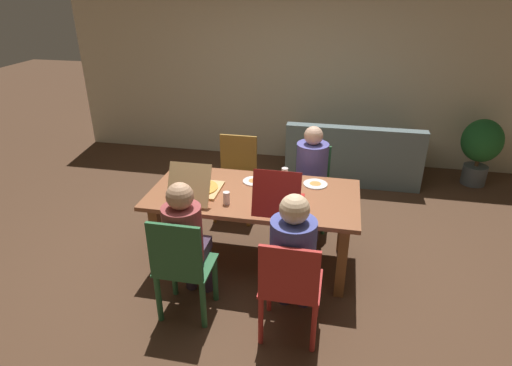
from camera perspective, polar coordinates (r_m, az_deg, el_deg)
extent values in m
plane|color=#4E3423|center=(4.35, -0.27, -10.19)|extent=(20.00, 20.00, 0.00)
cube|color=beige|center=(6.45, 5.11, 15.62)|extent=(6.80, 0.12, 2.87)
cube|color=brown|center=(3.97, -0.29, -1.58)|extent=(1.94, 0.96, 0.04)
cube|color=brown|center=(4.10, -13.11, -7.40)|extent=(0.08, 0.08, 0.71)
cube|color=brown|center=(3.79, 11.41, -10.27)|extent=(0.08, 0.08, 0.71)
cube|color=brown|center=(4.67, -9.60, -2.72)|extent=(0.08, 0.08, 0.71)
cube|color=brown|center=(4.40, 11.62, -4.81)|extent=(0.08, 0.08, 0.71)
cylinder|color=#BB302C|center=(3.65, 1.78, -13.97)|extent=(0.04, 0.04, 0.45)
cylinder|color=#BB302C|center=(3.62, 8.21, -14.65)|extent=(0.04, 0.04, 0.45)
cylinder|color=#BB302C|center=(3.37, 0.64, -17.91)|extent=(0.04, 0.04, 0.45)
cylinder|color=#BB302C|center=(3.34, 7.73, -18.70)|extent=(0.04, 0.04, 0.45)
cube|color=#BB302C|center=(3.34, 4.73, -13.26)|extent=(0.45, 0.43, 0.02)
cube|color=#BB302C|center=(3.04, 4.41, -12.18)|extent=(0.43, 0.03, 0.44)
cylinder|color=#3A324A|center=(3.72, 3.92, -12.85)|extent=(0.10, 0.10, 0.47)
cylinder|color=#3A324A|center=(3.71, 6.55, -13.12)|extent=(0.10, 0.10, 0.47)
cube|color=#3A324A|center=(3.43, 5.12, -10.79)|extent=(0.30, 0.33, 0.11)
cylinder|color=#48509E|center=(3.15, 4.93, -8.95)|extent=(0.34, 0.34, 0.49)
sphere|color=beige|center=(2.97, 5.18, -3.52)|extent=(0.22, 0.22, 0.22)
cylinder|color=#2A6438|center=(4.69, 9.07, -4.40)|extent=(0.04, 0.04, 0.45)
cylinder|color=#2A6438|center=(4.71, 4.82, -4.02)|extent=(0.04, 0.04, 0.45)
cylinder|color=#2A6438|center=(5.02, 9.32, -2.32)|extent=(0.04, 0.04, 0.45)
cylinder|color=#2A6438|center=(5.03, 5.35, -1.96)|extent=(0.04, 0.04, 0.45)
cube|color=#2A6438|center=(4.75, 7.29, -0.67)|extent=(0.41, 0.43, 0.02)
cube|color=#2A6438|center=(4.84, 7.64, 2.69)|extent=(0.39, 0.03, 0.42)
cylinder|color=#432D4E|center=(4.57, 7.84, -5.05)|extent=(0.10, 0.10, 0.47)
cylinder|color=#432D4E|center=(4.58, 5.73, -4.86)|extent=(0.10, 0.10, 0.47)
cube|color=#432D4E|center=(4.57, 7.15, -0.92)|extent=(0.31, 0.34, 0.11)
cylinder|color=#54529F|center=(4.63, 7.49, 2.55)|extent=(0.34, 0.34, 0.46)
sphere|color=#D4A78B|center=(4.51, 7.72, 6.30)|extent=(0.20, 0.20, 0.20)
cylinder|color=#2A6239|center=(3.87, -10.95, -11.78)|extent=(0.05, 0.05, 0.45)
cylinder|color=#2A6239|center=(3.76, -5.49, -12.64)|extent=(0.05, 0.05, 0.45)
cylinder|color=#2A6239|center=(3.64, -12.91, -14.81)|extent=(0.05, 0.05, 0.45)
cylinder|color=#2A6239|center=(3.52, -7.08, -15.87)|extent=(0.05, 0.05, 0.45)
cube|color=#2A6239|center=(3.55, -9.39, -10.81)|extent=(0.44, 0.40, 0.02)
cube|color=#2A6239|center=(3.27, -10.81, -9.13)|extent=(0.42, 0.03, 0.48)
cylinder|color=#3D2E41|center=(3.91, -8.79, -10.95)|extent=(0.10, 0.10, 0.47)
cylinder|color=#3D2E41|center=(3.87, -6.64, -11.27)|extent=(0.10, 0.10, 0.47)
cube|color=#3D2E41|center=(3.63, -8.65, -8.72)|extent=(0.28, 0.29, 0.11)
cylinder|color=#993F40|center=(3.38, -9.74, -6.75)|extent=(0.31, 0.31, 0.48)
sphere|color=tan|center=(3.22, -10.18, -1.74)|extent=(0.21, 0.21, 0.21)
cylinder|color=olive|center=(4.78, -1.05, -3.41)|extent=(0.04, 0.04, 0.45)
cylinder|color=olive|center=(4.88, -5.60, -2.94)|extent=(0.04, 0.04, 0.45)
cylinder|color=olive|center=(5.11, -0.13, -1.41)|extent=(0.04, 0.04, 0.45)
cylinder|color=olive|center=(5.19, -4.42, -1.01)|extent=(0.04, 0.04, 0.45)
cube|color=olive|center=(4.88, -2.86, 0.27)|extent=(0.46, 0.44, 0.02)
cube|color=olive|center=(4.96, -2.35, 3.82)|extent=(0.43, 0.03, 0.47)
cube|color=#B3231E|center=(3.76, 3.26, -2.68)|extent=(0.40, 0.40, 0.03)
cylinder|color=#C78037|center=(3.75, 3.27, -2.42)|extent=(0.35, 0.35, 0.01)
cube|color=#B3231E|center=(3.44, 2.73, -1.59)|extent=(0.40, 0.11, 0.39)
cube|color=tan|center=(4.04, -7.49, -0.80)|extent=(0.38, 0.38, 0.02)
cylinder|color=gold|center=(4.03, -7.50, -0.58)|extent=(0.33, 0.33, 0.01)
cube|color=tan|center=(3.72, -8.99, -0.21)|extent=(0.38, 0.19, 0.34)
cylinder|color=white|center=(4.43, -9.16, 1.51)|extent=(0.21, 0.21, 0.01)
cone|color=#D07D4A|center=(4.43, -9.18, 1.67)|extent=(0.12, 0.12, 0.02)
cylinder|color=white|center=(4.15, 7.96, -0.15)|extent=(0.23, 0.23, 0.01)
cone|color=#CF8F43|center=(4.14, 7.97, 0.03)|extent=(0.11, 0.11, 0.02)
cylinder|color=white|center=(4.17, -0.25, 0.24)|extent=(0.22, 0.22, 0.01)
cone|color=#D67D3E|center=(4.16, -0.25, 0.41)|extent=(0.11, 0.11, 0.02)
cylinder|color=silver|center=(4.19, 3.87, 1.20)|extent=(0.07, 0.07, 0.13)
cylinder|color=silver|center=(3.75, -3.98, -2.02)|extent=(0.06, 0.06, 0.11)
cube|color=slate|center=(6.19, 12.68, 2.76)|extent=(1.79, 0.83, 0.41)
cube|color=slate|center=(5.73, 13.06, 5.27)|extent=(1.79, 0.16, 0.41)
cube|color=slate|center=(6.11, 5.44, 5.94)|extent=(0.20, 0.79, 0.18)
cube|color=slate|center=(6.16, 20.35, 4.60)|extent=(0.20, 0.79, 0.18)
cylinder|color=#51595E|center=(6.54, 27.17, 1.00)|extent=(0.32, 0.32, 0.26)
cylinder|color=brown|center=(6.46, 27.54, 2.68)|extent=(0.05, 0.05, 0.15)
ellipsoid|color=#1E612A|center=(6.37, 28.05, 5.03)|extent=(0.52, 0.52, 0.57)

